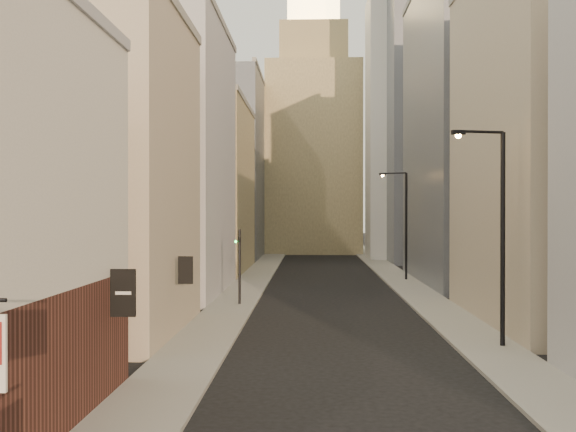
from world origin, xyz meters
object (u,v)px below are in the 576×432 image
object	(u,v)px
streetlamp_mid	(498,225)
white_tower	(399,116)
traffic_light_left	(240,252)
streetlamp_far	(403,219)
clock_tower	(314,136)

from	to	relation	value
streetlamp_mid	white_tower	bearing A→B (deg)	73.24
streetlamp_mid	traffic_light_left	size ratio (longest dim) A/B	1.95
streetlamp_mid	traffic_light_left	bearing A→B (deg)	122.34
streetlamp_far	clock_tower	bearing A→B (deg)	119.44
white_tower	streetlamp_mid	world-z (taller)	white_tower
streetlamp_far	streetlamp_mid	bearing A→B (deg)	-71.16
streetlamp_mid	streetlamp_far	xyz separation A→B (m)	(-0.12, 28.25, -0.06)
streetlamp_far	traffic_light_left	distance (m)	20.37
clock_tower	streetlamp_mid	distance (m)	70.44
white_tower	streetlamp_mid	distance (m)	56.55
streetlamp_far	white_tower	bearing A→B (deg)	101.75
white_tower	traffic_light_left	xyz separation A→B (m)	(-16.05, -42.38, -15.07)
white_tower	streetlamp_mid	bearing A→B (deg)	-93.22
clock_tower	white_tower	xyz separation A→B (m)	(11.00, -14.00, 0.97)
clock_tower	white_tower	distance (m)	17.83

